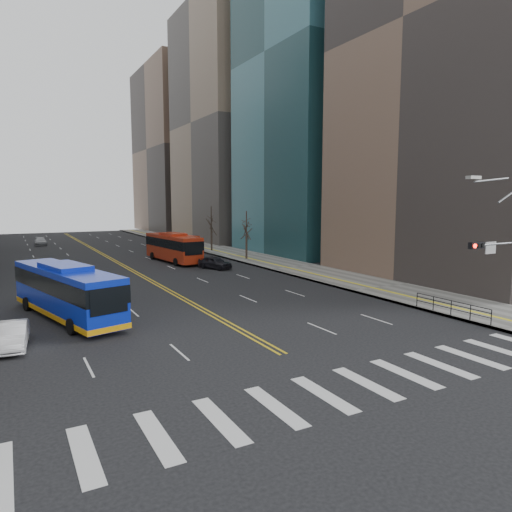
# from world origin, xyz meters

# --- Properties ---
(ground) EXTENTS (220.00, 220.00, 0.00)m
(ground) POSITION_xyz_m (0.00, 0.00, 0.00)
(ground) COLOR black
(sidewalk_right) EXTENTS (7.00, 130.00, 0.15)m
(sidewalk_right) POSITION_xyz_m (17.50, 45.00, 0.07)
(sidewalk_right) COLOR slate
(sidewalk_right) RESTS_ON ground
(crosswalk) EXTENTS (26.70, 4.00, 0.01)m
(crosswalk) POSITION_xyz_m (0.00, 0.00, 0.01)
(crosswalk) COLOR silver
(crosswalk) RESTS_ON ground
(centerline) EXTENTS (0.55, 100.00, 0.01)m
(centerline) POSITION_xyz_m (0.00, 55.00, 0.01)
(centerline) COLOR gold
(centerline) RESTS_ON ground
(office_towers) EXTENTS (83.00, 134.00, 58.00)m
(office_towers) POSITION_xyz_m (0.12, 68.51, 23.92)
(office_towers) COLOR gray
(office_towers) RESTS_ON ground
(signal_mast) EXTENTS (5.37, 0.37, 9.39)m
(signal_mast) POSITION_xyz_m (13.77, 2.00, 4.86)
(signal_mast) COLOR slate
(signal_mast) RESTS_ON ground
(pedestrian_railing) EXTENTS (0.06, 6.06, 1.02)m
(pedestrian_railing) POSITION_xyz_m (14.30, 6.00, 0.82)
(pedestrian_railing) COLOR black
(pedestrian_railing) RESTS_ON sidewalk_right
(street_trees) EXTENTS (35.20, 47.20, 7.60)m
(street_trees) POSITION_xyz_m (-7.18, 34.55, 4.87)
(street_trees) COLOR #30241D
(street_trees) RESTS_ON ground
(blue_bus) EXTENTS (5.95, 13.26, 3.76)m
(blue_bus) POSITION_xyz_m (-9.09, 18.48, 1.97)
(blue_bus) COLOR #0C24B5
(blue_bus) RESTS_ON ground
(red_bus_near) EXTENTS (3.93, 12.33, 3.82)m
(red_bus_near) POSITION_xyz_m (6.57, 42.71, 2.12)
(red_bus_near) COLOR #B72B13
(red_bus_near) RESTS_ON ground
(red_bus_far) EXTENTS (5.18, 9.97, 3.13)m
(red_bus_far) POSITION_xyz_m (10.07, 52.70, 1.75)
(red_bus_far) COLOR #B72B13
(red_bus_far) RESTS_ON ground
(car_white) EXTENTS (1.91, 4.43, 1.42)m
(car_white) POSITION_xyz_m (-12.50, 12.99, 0.71)
(car_white) COLOR white
(car_white) RESTS_ON ground
(car_dark_mid) EXTENTS (3.32, 4.77, 1.51)m
(car_dark_mid) POSITION_xyz_m (8.91, 34.46, 0.75)
(car_dark_mid) COLOR black
(car_dark_mid) RESTS_ON ground
(car_silver) EXTENTS (2.05, 4.80, 1.38)m
(car_silver) POSITION_xyz_m (-7.23, 75.69, 0.69)
(car_silver) COLOR #A7A8AD
(car_silver) RESTS_ON ground
(car_dark_far) EXTENTS (3.92, 5.43, 1.37)m
(car_dark_far) POSITION_xyz_m (11.76, 65.06, 0.69)
(car_dark_far) COLOR black
(car_dark_far) RESTS_ON ground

